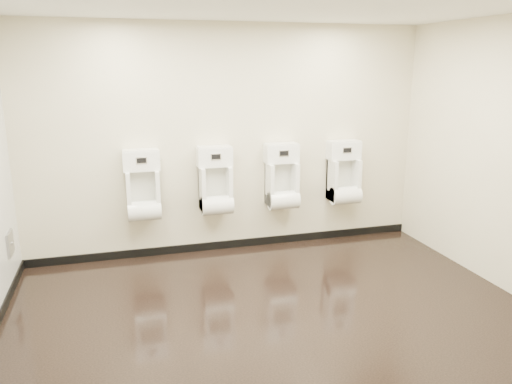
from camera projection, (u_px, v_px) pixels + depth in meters
ground at (271, 309)px, 4.86m from camera, size 5.00×3.50×0.00m
ceiling at (274, 4)px, 4.16m from camera, size 5.00×3.50×0.00m
back_wall at (229, 141)px, 6.14m from camera, size 5.00×0.02×2.80m
front_wall at (364, 227)px, 2.88m from camera, size 5.00×0.02×2.80m
right_wall at (502, 155)px, 5.17m from camera, size 0.02×3.50×2.80m
skirting_back at (231, 244)px, 6.46m from camera, size 5.00×0.02×0.10m
access_panel at (10, 243)px, 5.20m from camera, size 0.04×0.25×0.25m
urinal_0 at (143, 190)px, 5.85m from camera, size 0.43×0.33×0.81m
urinal_1 at (216, 186)px, 6.08m from camera, size 0.43×0.33×0.81m
urinal_2 at (282, 181)px, 6.31m from camera, size 0.43×0.33×0.81m
urinal_3 at (344, 177)px, 6.53m from camera, size 0.43×0.33×0.81m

